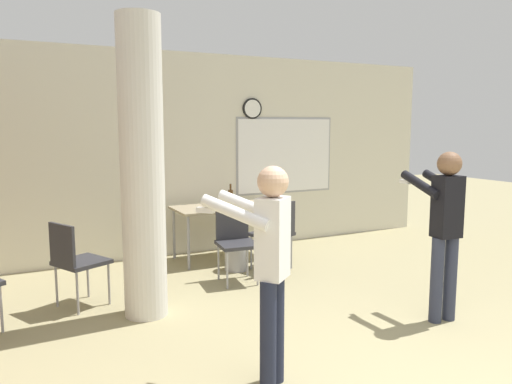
% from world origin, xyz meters
% --- Properties ---
extents(wall_back, '(8.00, 0.15, 2.80)m').
position_xyz_m(wall_back, '(0.03, 5.06, 1.40)').
color(wall_back, beige).
rests_on(wall_back, ground_plane).
extents(support_pillar, '(0.41, 0.41, 2.80)m').
position_xyz_m(support_pillar, '(-1.24, 2.95, 1.40)').
color(support_pillar, silver).
rests_on(support_pillar, ground_plane).
extents(folding_table, '(1.45, 0.72, 0.72)m').
position_xyz_m(folding_table, '(0.29, 4.51, 0.67)').
color(folding_table, tan).
rests_on(folding_table, ground_plane).
extents(bottle_on_table, '(0.07, 0.07, 0.28)m').
position_xyz_m(bottle_on_table, '(0.40, 4.64, 0.83)').
color(bottle_on_table, '#4C3319').
rests_on(bottle_on_table, folding_table).
extents(waste_bin, '(0.30, 0.30, 0.37)m').
position_xyz_m(waste_bin, '(0.16, 3.93, 0.18)').
color(waste_bin, '#B2B2B7').
rests_on(waste_bin, ground_plane).
extents(chair_table_front, '(0.49, 0.49, 0.87)m').
position_xyz_m(chair_table_front, '(-0.03, 3.53, 0.51)').
color(chair_table_front, '#2D2D33').
rests_on(chair_table_front, ground_plane).
extents(chair_table_right, '(0.57, 0.57, 0.87)m').
position_xyz_m(chair_table_right, '(0.60, 3.71, 0.51)').
color(chair_table_right, '#2D2D33').
rests_on(chair_table_right, ground_plane).
extents(chair_near_pillar, '(0.59, 0.59, 0.87)m').
position_xyz_m(chair_near_pillar, '(-1.81, 3.45, 0.51)').
color(chair_near_pillar, '#2D2D33').
rests_on(chair_near_pillar, ground_plane).
extents(person_playing_side, '(0.39, 0.64, 1.58)m').
position_xyz_m(person_playing_side, '(1.19, 1.60, 0.93)').
color(person_playing_side, '#2D3347').
rests_on(person_playing_side, ground_plane).
extents(person_playing_front, '(0.58, 0.60, 1.54)m').
position_xyz_m(person_playing_front, '(-0.80, 1.27, 0.91)').
color(person_playing_front, '#1E2338').
rests_on(person_playing_front, ground_plane).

